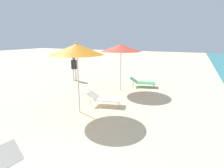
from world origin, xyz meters
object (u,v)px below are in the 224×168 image
Objects in this scene: umbrella_farthest at (121,48)px; umbrella_second at (77,49)px; lounger_second_shoreside at (104,98)px; person_walking_near at (74,66)px; lounger_farthest_shoreside at (142,82)px.

umbrella_second is at bearing -94.78° from umbrella_farthest.
lounger_second_shoreside is at bearing -84.24° from umbrella_farthest.
umbrella_farthest reaches higher than person_walking_near.
lounger_second_shoreside is 0.95× the size of lounger_farthest_shoreside.
umbrella_second is at bearing -158.49° from person_walking_near.
umbrella_second is 5.86m from person_walking_near.
umbrella_farthest reaches higher than lounger_farthest_shoreside.
lounger_farthest_shoreside is at bearing 54.23° from umbrella_farthest.
umbrella_second reaches higher than lounger_second_shoreside.
umbrella_farthest is at bearing -139.92° from lounger_farthest_shoreside.
lounger_farthest_shoreside is (0.91, 1.27, -2.07)m from umbrella_farthest.
lounger_farthest_shoreside is (0.66, 3.73, -0.03)m from lounger_second_shoreside.
umbrella_farthest is (-0.25, 2.47, 2.04)m from lounger_second_shoreside.
person_walking_near is at bearing 127.62° from lounger_second_shoreside.
umbrella_second is at bearing -129.75° from lounger_second_shoreside.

